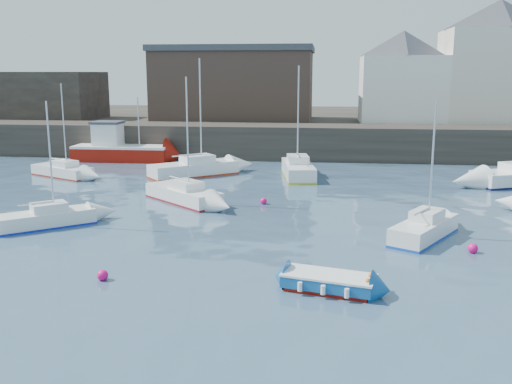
# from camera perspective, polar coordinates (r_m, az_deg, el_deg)

# --- Properties ---
(water) EXTENTS (220.00, 220.00, 0.00)m
(water) POSITION_cam_1_polar(r_m,az_deg,el_deg) (19.28, -4.39, -11.69)
(water) COLOR #2D4760
(water) RESTS_ON ground
(quay_wall) EXTENTS (90.00, 5.00, 3.00)m
(quay_wall) POSITION_cam_1_polar(r_m,az_deg,el_deg) (52.81, 3.02, 5.08)
(quay_wall) COLOR #28231E
(quay_wall) RESTS_ON ground
(land_strip) EXTENTS (90.00, 32.00, 2.80)m
(land_strip) POSITION_cam_1_polar(r_m,az_deg,el_deg) (70.69, 4.04, 6.69)
(land_strip) COLOR #28231E
(land_strip) RESTS_ON ground
(bldg_east_a) EXTENTS (13.36, 13.36, 11.80)m
(bldg_east_a) POSITION_cam_1_polar(r_m,az_deg,el_deg) (61.57, 22.93, 11.96)
(bldg_east_a) COLOR beige
(bldg_east_a) RESTS_ON land_strip
(bldg_east_d) EXTENTS (11.14, 11.14, 8.95)m
(bldg_east_d) POSITION_cam_1_polar(r_m,az_deg,el_deg) (59.29, 14.41, 11.15)
(bldg_east_d) COLOR white
(bldg_east_d) RESTS_ON land_strip
(warehouse) EXTENTS (16.40, 10.40, 7.60)m
(warehouse) POSITION_cam_1_polar(r_m,az_deg,el_deg) (61.09, -2.12, 10.81)
(warehouse) COLOR #3D2D26
(warehouse) RESTS_ON land_strip
(bldg_west) EXTENTS (14.00, 8.00, 5.00)m
(bldg_west) POSITION_cam_1_polar(r_m,az_deg,el_deg) (67.24, -21.35, 8.99)
(bldg_west) COLOR #353028
(bldg_west) RESTS_ON land_strip
(blue_dinghy) EXTENTS (3.56, 2.19, 0.63)m
(blue_dinghy) POSITION_cam_1_polar(r_m,az_deg,el_deg) (20.84, 7.28, -8.87)
(blue_dinghy) COLOR #941107
(blue_dinghy) RESTS_ON ground
(fishing_boat) EXTENTS (8.49, 3.29, 5.60)m
(fishing_boat) POSITION_cam_1_polar(r_m,az_deg,el_deg) (52.54, -13.51, 4.27)
(fishing_boat) COLOR #941107
(fishing_boat) RESTS_ON ground
(sailboat_a) EXTENTS (4.75, 4.30, 6.34)m
(sailboat_a) POSITION_cam_1_polar(r_m,az_deg,el_deg) (30.87, -20.30, -2.49)
(sailboat_a) COLOR white
(sailboat_a) RESTS_ON ground
(sailboat_b) EXTENTS (5.57, 5.25, 7.47)m
(sailboat_b) POSITION_cam_1_polar(r_m,az_deg,el_deg) (34.78, -7.23, -0.22)
(sailboat_b) COLOR white
(sailboat_b) RESTS_ON ground
(sailboat_c) EXTENTS (3.87, 4.99, 6.43)m
(sailboat_c) POSITION_cam_1_polar(r_m,az_deg,el_deg) (28.07, 16.50, -3.52)
(sailboat_c) COLOR white
(sailboat_c) RESTS_ON ground
(sailboat_e) EXTENTS (5.59, 4.02, 6.95)m
(sailboat_e) POSITION_cam_1_polar(r_m,az_deg,el_deg) (45.48, -18.77, 2.04)
(sailboat_e) COLOR white
(sailboat_e) RESTS_ON ground
(sailboat_f) EXTENTS (2.97, 6.56, 8.22)m
(sailboat_f) POSITION_cam_1_polar(r_m,az_deg,el_deg) (43.10, 4.23, 2.30)
(sailboat_f) COLOR white
(sailboat_f) RESTS_ON ground
(sailboat_h) EXTENTS (6.65, 5.97, 8.75)m
(sailboat_h) POSITION_cam_1_polar(r_m,az_deg,el_deg) (43.63, -6.21, 2.37)
(sailboat_h) COLOR white
(sailboat_h) RESTS_ON ground
(buoy_near) EXTENTS (0.42, 0.42, 0.42)m
(buoy_near) POSITION_cam_1_polar(r_m,az_deg,el_deg) (22.57, -15.06, -8.50)
(buoy_near) COLOR #E90B6D
(buoy_near) RESTS_ON ground
(buoy_mid) EXTENTS (0.44, 0.44, 0.44)m
(buoy_mid) POSITION_cam_1_polar(r_m,az_deg,el_deg) (26.70, 20.84, -5.70)
(buoy_mid) COLOR #E90B6D
(buoy_mid) RESTS_ON ground
(buoy_far) EXTENTS (0.40, 0.40, 0.40)m
(buoy_far) POSITION_cam_1_polar(r_m,az_deg,el_deg) (34.07, 0.77, -1.21)
(buoy_far) COLOR #E90B6D
(buoy_far) RESTS_ON ground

